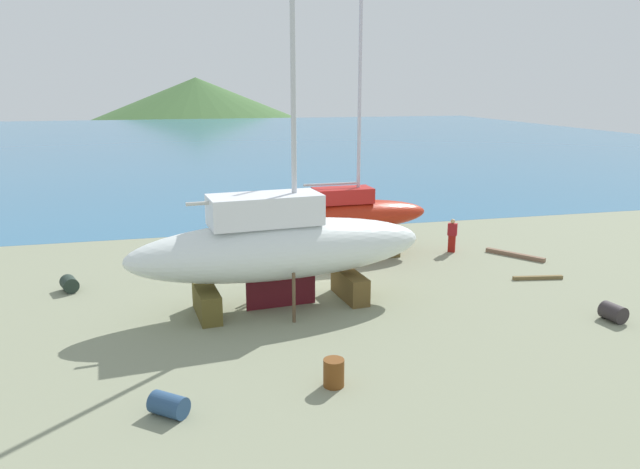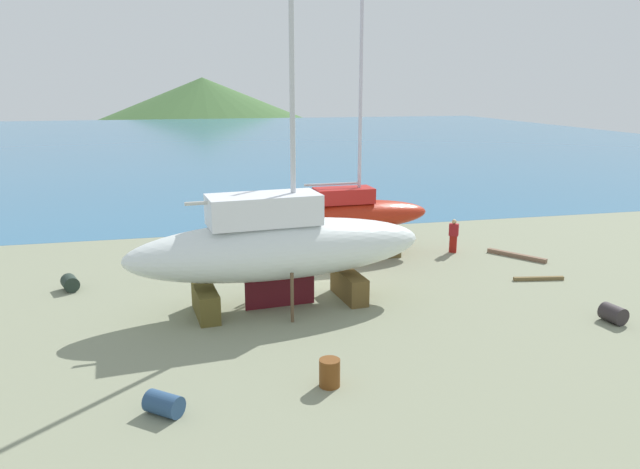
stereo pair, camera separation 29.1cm
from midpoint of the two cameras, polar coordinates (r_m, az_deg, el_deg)
ground_plane at (r=21.17m, az=2.10°, el=-8.04°), size 53.82×53.82×0.00m
sea_water at (r=92.02m, az=-9.95°, el=8.82°), size 140.96×118.31×0.01m
headland_hill at (r=184.93m, az=-10.93°, el=11.26°), size 102.29×102.29×20.34m
sailboat_small_center at (r=28.27m, az=3.21°, el=1.78°), size 7.60×2.54×11.80m
sailboat_far_slipway at (r=21.65m, az=-3.61°, el=-1.15°), size 11.12×3.97×15.98m
worker at (r=29.89m, az=12.81°, el=-0.08°), size 0.50×0.45×1.65m
barrel_tar_black at (r=16.65m, az=1.43°, el=-12.97°), size 0.62×0.62×0.77m
barrel_tipped_left at (r=25.87m, az=-22.30°, el=-4.27°), size 0.83×0.95×0.60m
barrel_rust_far at (r=15.85m, az=-14.06°, el=-15.32°), size 1.07×1.03×0.57m
barrel_tipped_right at (r=23.19m, az=26.36°, el=-6.75°), size 0.72×0.88×0.61m
timber_plank_near at (r=26.85m, az=20.30°, el=-3.94°), size 2.13×0.51×0.15m
timber_long_fore at (r=29.99m, az=18.38°, el=-1.90°), size 1.83×2.52×0.20m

